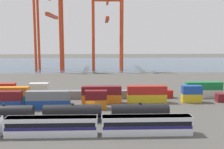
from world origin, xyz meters
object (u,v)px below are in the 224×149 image
Objects in this scene: gantry_crane_west at (50,22)px; shipping_container_3 at (48,104)px; shipping_container_11 at (102,99)px; shipping_container_22 at (81,94)px; passenger_train at (52,125)px; shipping_container_15 at (191,98)px; shipping_container_20 at (39,95)px; shipping_container_5 at (96,104)px; gantry_crane_central at (107,25)px; freight_tank_row at (73,113)px; shipping_container_10 at (56,99)px.

shipping_container_3 is at bearing -80.36° from gantry_crane_west.
shipping_container_11 is 9.40m from shipping_container_22.
passenger_train reaches higher than shipping_container_15.
shipping_container_15 is 48.72m from shipping_container_20.
shipping_container_5 and shipping_container_20 have the same top height.
gantry_crane_west reaches higher than shipping_container_20.
gantry_crane_central is (35.14, 0.28, -1.32)m from gantry_crane_west.
shipping_container_3 is 101.20m from gantry_crane_west.
shipping_container_3 is at bearing 124.48° from freight_tank_row.
shipping_container_10 is at bearing -137.74° from shipping_container_22.
shipping_container_10 is 1.00× the size of shipping_container_20.
shipping_container_22 is (7.24, 6.58, 0.00)m from shipping_container_10.
gantry_crane_central is (10.63, 83.11, 26.26)m from shipping_container_22.
shipping_container_11 is at bearing -70.75° from gantry_crane_west.
gantry_crane_west reaches higher than shipping_container_3.
gantry_crane_central is (5.48, 96.26, 26.26)m from shipping_container_5.
gantry_crane_central is at bearing 73.71° from shipping_container_20.
shipping_container_15 is at bearing 35.95° from passenger_train.
gantry_crane_west is at bearing 100.93° from shipping_container_10.
shipping_container_3 is (-7.97, 11.60, -0.79)m from freight_tank_row.
shipping_container_3 and shipping_container_20 have the same top height.
shipping_container_10 and shipping_container_15 have the same top height.
shipping_container_10 and shipping_container_11 have the same top height.
shipping_container_20 is at bearing -82.53° from gantry_crane_west.
shipping_container_10 is at bearing -79.07° from gantry_crane_west.
gantry_crane_west is (-31.22, 89.41, 27.58)m from shipping_container_11.
gantry_crane_central is (-23.98, 89.69, 26.26)m from shipping_container_15.
shipping_container_15 and shipping_container_20 have the same top height.
shipping_container_10 is at bearing 111.05° from freight_tank_row.
shipping_container_10 is at bearing -45.74° from shipping_container_20.
shipping_container_5 is at bearing 0.00° from shipping_container_3.
shipping_container_11 is at bearing 76.69° from shipping_container_5.
passenger_train is 4.79× the size of shipping_container_22.
shipping_container_20 is at bearing 180.00° from shipping_container_22.
shipping_container_20 is 0.50× the size of shipping_container_22.
passenger_train is 1.19× the size of gantry_crane_west.
passenger_train is at bearing -82.47° from shipping_container_10.
shipping_container_11 is at bearing 69.06° from freight_tank_row.
shipping_container_22 is (-34.62, 6.58, 0.00)m from shipping_container_15.
shipping_container_22 is at bearing 169.24° from shipping_container_15.
gantry_crane_west reaches higher than shipping_container_11.
shipping_container_5 is 1.00× the size of shipping_container_15.
shipping_container_10 is (0.97, 6.58, 0.00)m from shipping_container_3.
shipping_container_11 and shipping_container_22 have the same top height.
shipping_container_5 is 1.00× the size of shipping_container_20.
gantry_crane_central is (24.28, 83.11, 26.26)m from shipping_container_20.
shipping_container_15 is (27.90, 0.00, 0.00)m from shipping_container_11.
passenger_train is 21.64m from shipping_container_3.
gantry_crane_central is at bearing 0.45° from gantry_crane_west.
gantry_crane_central reaches higher than shipping_container_3.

